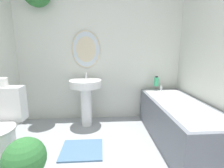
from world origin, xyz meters
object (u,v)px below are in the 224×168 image
Objects in this scene: bathtub at (179,121)px; potted_plant at (25,161)px; pedestal_sink at (86,93)px; shampoo_bottle at (156,81)px; toilet_paper_roll at (2,82)px.

potted_plant is (-1.70, -0.65, -0.03)m from bathtub.
pedestal_sink is 1.20m from shampoo_bottle.
bathtub is at bearing -23.40° from pedestal_sink.
toilet_paper_roll reaches higher than potted_plant.
potted_plant is at bearing -52.06° from toilet_paper_roll.
shampoo_bottle is at bearing 97.15° from bathtub.
pedestal_sink is 1.85× the size of potted_plant.
potted_plant is at bearing -159.00° from bathtub.
shampoo_bottle is at bearing 21.45° from toilet_paper_roll.
shampoo_bottle is 0.37× the size of potted_plant.
bathtub is 0.81m from shampoo_bottle.
potted_plant is 0.92m from toilet_paper_roll.
bathtub reaches higher than potted_plant.
bathtub is 3.44× the size of potted_plant.
pedestal_sink is 1.12m from toilet_paper_roll.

